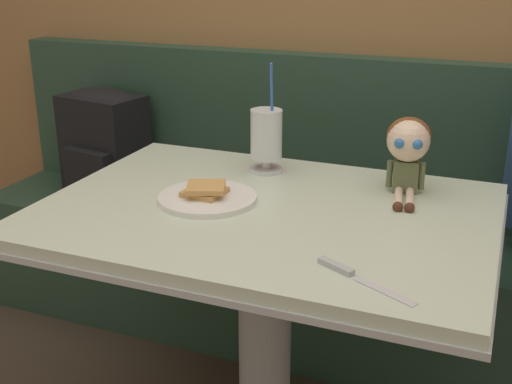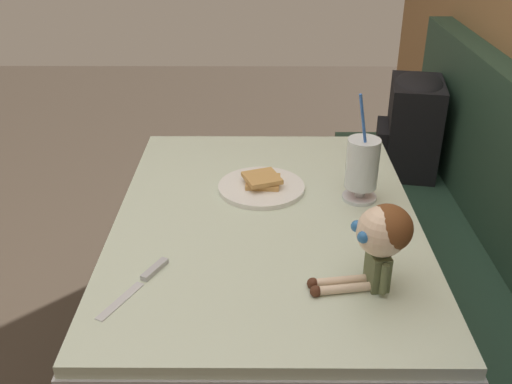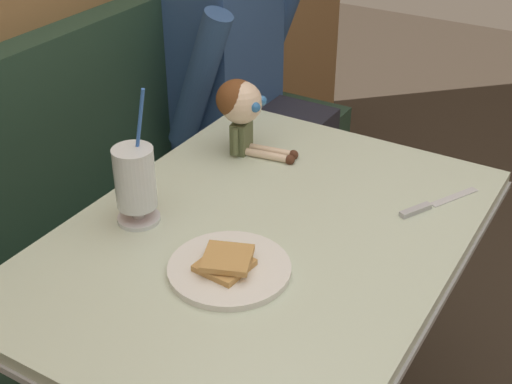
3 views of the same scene
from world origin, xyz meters
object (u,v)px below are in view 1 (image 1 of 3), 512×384
(seated_doll, at_px, (408,145))
(backpack, at_px, (104,140))
(milkshake_glass, at_px, (266,137))
(butter_knife, at_px, (349,273))
(toast_plate, at_px, (207,196))

(seated_doll, xyz_separation_m, backpack, (-1.19, 0.36, -0.21))
(milkshake_glass, bearing_deg, butter_knife, -54.76)
(toast_plate, distance_m, butter_knife, 0.51)
(toast_plate, xyz_separation_m, milkshake_glass, (0.06, 0.27, 0.09))
(butter_knife, bearing_deg, toast_plate, 148.91)
(toast_plate, xyz_separation_m, backpack, (-0.73, 0.61, -0.09))
(butter_knife, xyz_separation_m, backpack, (-1.17, 0.88, -0.09))
(milkshake_glass, bearing_deg, backpack, 156.68)
(butter_knife, distance_m, seated_doll, 0.53)
(toast_plate, distance_m, milkshake_glass, 0.29)
(butter_knife, xyz_separation_m, seated_doll, (0.02, 0.51, 0.12))
(butter_knife, bearing_deg, milkshake_glass, 125.24)
(milkshake_glass, relative_size, butter_knife, 1.45)
(butter_knife, relative_size, backpack, 0.54)
(milkshake_glass, bearing_deg, toast_plate, -101.42)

